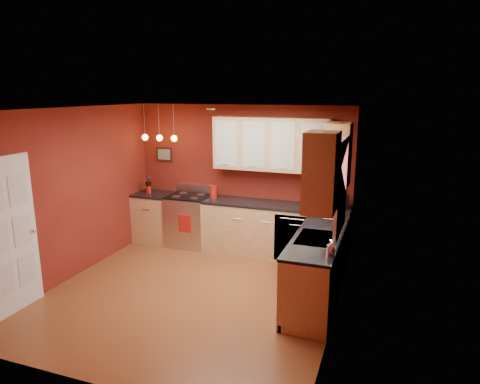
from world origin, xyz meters
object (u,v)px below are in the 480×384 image
(sink, at_px, (317,239))
(red_canister, at_px, (213,192))
(soap_pump, at_px, (331,247))
(gas_range, at_px, (189,220))
(coffee_maker, at_px, (343,202))

(sink, distance_m, red_canister, 2.66)
(red_canister, height_order, soap_pump, red_canister)
(gas_range, bearing_deg, coffee_maker, 1.66)
(soap_pump, bearing_deg, sink, 114.26)
(sink, distance_m, soap_pump, 0.61)
(sink, height_order, soap_pump, sink)
(soap_pump, bearing_deg, gas_range, 144.45)
(gas_range, height_order, coffee_maker, coffee_maker)
(coffee_maker, bearing_deg, gas_range, 169.63)
(sink, xyz_separation_m, red_canister, (-2.15, 1.56, 0.13))
(gas_range, height_order, red_canister, red_canister)
(gas_range, relative_size, soap_pump, 6.16)
(sink, relative_size, soap_pump, 3.89)
(sink, bearing_deg, soap_pump, -65.74)
(coffee_maker, distance_m, soap_pump, 2.13)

